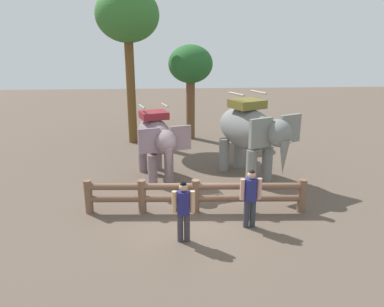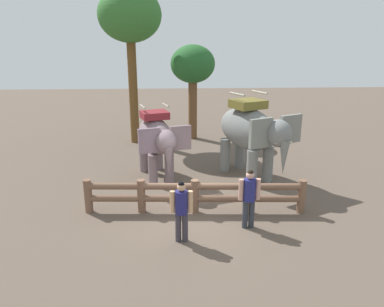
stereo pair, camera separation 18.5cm
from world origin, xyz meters
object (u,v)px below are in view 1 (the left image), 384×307
tree_back_center (190,67)px  log_fence (196,194)px  tourist_man_in_blue (183,207)px  elephant_near_left (156,139)px  tourist_woman_in_black (251,194)px  tree_far_left (127,18)px  elephant_center (250,131)px

tree_back_center → log_fence: bearing=-92.7°
tree_back_center → tourist_man_in_blue: bearing=-94.7°
elephant_near_left → tourist_man_in_blue: elephant_near_left is taller
tourist_woman_in_black → tourist_man_in_blue: bearing=-161.2°
log_fence → tree_far_left: size_ratio=0.90×
log_fence → elephant_center: elephant_center is taller
elephant_near_left → elephant_center: size_ratio=0.87×
log_fence → elephant_near_left: bearing=112.5°
log_fence → elephant_near_left: elephant_near_left is taller
elephant_center → tree_back_center: size_ratio=0.79×
log_fence → elephant_center: bearing=51.8°
tourist_woman_in_black → tree_far_left: tree_far_left is taller
log_fence → tree_back_center: size_ratio=1.38×
tourist_man_in_blue → tree_far_left: 11.38m
elephant_near_left → log_fence: bearing=-67.5°
log_fence → tourist_woman_in_black: 1.81m
log_fence → tourist_man_in_blue: size_ratio=4.01×
tree_far_left → tree_back_center: 3.82m
tourist_man_in_blue → log_fence: bearing=75.2°
tourist_man_in_blue → tree_far_left: bearing=102.1°
elephant_near_left → tourist_man_in_blue: bearing=-80.3°
elephant_center → tree_far_left: tree_far_left is taller
elephant_center → tree_far_left: size_ratio=0.51×
tourist_woman_in_black → tree_far_left: bearing=113.3°
tree_far_left → tree_back_center: bearing=11.8°
log_fence → tree_far_left: 10.24m
elephant_center → tourist_man_in_blue: size_ratio=2.29×
tourist_woman_in_black → tree_far_left: (-4.01, 9.33, 5.03)m
log_fence → elephant_near_left: 3.37m
tree_far_left → elephant_center: bearing=-48.5°
log_fence → elephant_near_left: (-1.24, 2.99, 0.96)m
tourist_man_in_blue → tree_far_left: size_ratio=0.22×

